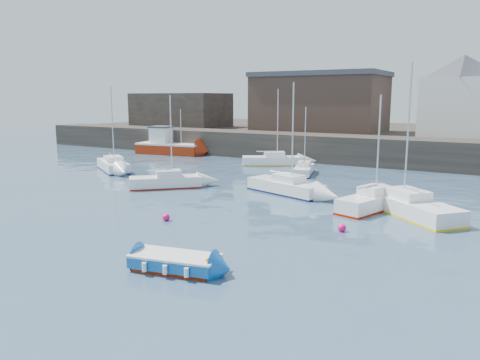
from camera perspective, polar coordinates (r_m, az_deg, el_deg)
The scene contains 18 objects.
water at distance 23.69m, azimuth -14.93°, elevation -7.96°, with size 220.00×220.00×0.00m, color #2D4760.
quay_wall at distance 53.56m, azimuth 12.52°, elevation 3.70°, with size 90.00×5.00×3.00m, color #28231E.
land_strip at distance 70.86m, azimuth 17.01°, elevation 4.91°, with size 90.00×32.00×2.80m, color #28231E.
bldg_east_d at distance 57.48m, azimuth 25.43°, elevation 9.26°, with size 11.14×11.14×8.95m.
warehouse at distance 62.80m, azimuth 9.69°, elevation 9.38°, with size 16.40×10.40×7.60m.
bldg_west at distance 72.73m, azimuth -7.25°, elevation 8.47°, with size 14.00×8.00×5.00m.
blue_dinghy at distance 20.05m, azimuth -7.93°, elevation -9.84°, with size 4.00×2.31×0.72m.
fishing_boat at distance 61.05m, azimuth -8.74°, elevation 4.20°, with size 9.00×4.42×5.71m.
sailboat_a at distance 38.09m, azimuth -9.05°, elevation -0.17°, with size 5.34×5.24×7.37m.
sailboat_b at distance 35.56m, azimuth 5.61°, elevation -0.79°, with size 6.74×3.98×8.27m.
sailboat_c at distance 31.37m, azimuth 15.71°, elevation -2.53°, with size 3.37×5.86×7.35m.
sailboat_d at distance 30.76m, azimuth 20.06°, elevation -3.01°, with size 6.97×6.62×9.30m.
sailboat_e at distance 48.18m, azimuth -15.21°, elevation 1.75°, with size 6.49×5.24×8.26m.
sailboat_f at distance 44.56m, azimuth 7.78°, elevation 1.24°, with size 2.81×5.10×6.32m.
sailboat_h at distance 50.38m, azimuth 3.90°, elevation 2.42°, with size 6.42×4.92×8.07m.
buoy_near at distance 28.08m, azimuth -8.98°, elevation -4.91°, with size 0.45×0.45×0.45m, color #FC0C6C.
buoy_mid at distance 26.12m, azimuth 12.30°, elevation -6.16°, with size 0.46×0.46×0.46m, color #FC0C6C.
buoy_far at distance 38.31m, azimuth -4.96°, elevation -0.81°, with size 0.42×0.42×0.42m, color #FC0C6C.
Camera 1 is at (16.18, -15.75, 7.18)m, focal length 35.00 mm.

